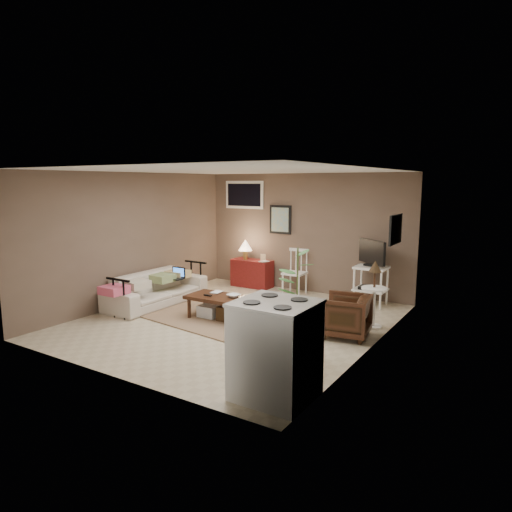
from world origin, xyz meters
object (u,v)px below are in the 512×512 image
Objects in this scene: red_console at (251,270)px; potted_plant at (297,300)px; tv_stand at (371,271)px; side_table at (374,286)px; stove at (275,350)px; armchair at (345,314)px; coffee_table at (220,306)px; sofa at (156,283)px; spindle_chair at (295,273)px.

potted_plant is at bearing -49.35° from red_console.
side_table is at bearing -69.68° from tv_stand.
tv_stand reaches higher than stove.
potted_plant is (-0.20, -1.16, 0.43)m from armchair.
sofa is (-1.56, 0.16, 0.16)m from coffee_table.
red_console is 4.17m from potted_plant.
spindle_chair is 2.39m from side_table.
stove is at bearing -92.67° from side_table.
red_console is at bearing 175.03° from spindle_chair.
potted_plant reaches higher than side_table.
armchair is at bearing 9.13° from coffee_table.
red_console is (0.69, 2.15, -0.04)m from sofa.
red_console is at bearing 156.35° from side_table.
side_table is (2.23, 0.95, 0.42)m from coffee_table.
side_table is (3.79, 0.79, 0.26)m from sofa.
armchair is (1.80, -1.89, -0.08)m from spindle_chair.
spindle_chair is at bearing -40.92° from sofa.
tv_stand is (1.55, -0.02, 0.21)m from spindle_chair.
stove is (0.28, -1.03, -0.26)m from potted_plant.
armchair is 2.20m from stove.
sofa is 1.91× the size of side_table.
coffee_table is 2.46m from side_table.
coffee_table is 2.85m from tv_stand.
red_console is 0.84× the size of tv_stand.
coffee_table is 2.82m from stove.
sofa is 2.26m from red_console.
sofa is at bearing 174.29° from coffee_table.
side_table is (2.01, -1.27, 0.23)m from spindle_chair.
stove is at bearing -74.79° from potted_plant.
tv_stand reaches higher than sofa.
sofa is 3.91m from tv_stand.
sofa reaches higher than armchair.
stove is (0.33, -4.06, -0.12)m from tv_stand.
spindle_chair is 1.56m from tv_stand.
red_console is at bearing 130.65° from potted_plant.
side_table reaches higher than coffee_table.
sofa is at bearing 151.14° from stove.
spindle_chair is 3.46m from potted_plant.
side_table is 0.73m from armchair.
tv_stand reaches higher than armchair.
armchair is 0.65× the size of stove.
coffee_table is at bearing -95.61° from spindle_chair.
armchair is (-0.21, -0.62, -0.31)m from side_table.
armchair is (0.25, -1.87, -0.29)m from tv_stand.
coffee_table is 1.08× the size of stove.
red_console is at bearing -133.17° from armchair.
potted_plant reaches higher than tv_stand.
red_console reaches higher than sofa.
armchair is at bearing -82.41° from tv_stand.
sofa is at bearing -130.92° from spindle_chair.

